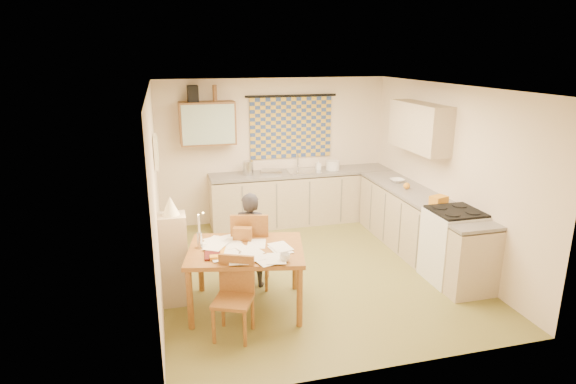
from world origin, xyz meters
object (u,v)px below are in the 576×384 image
object	(u,v)px
person	(251,240)
counter_back	(305,197)
counter_right	(418,225)
chair_far	(251,262)
dining_table	(247,278)
shelf_stand	(174,259)
stove	(453,246)

from	to	relation	value
person	counter_back	bearing A→B (deg)	-100.46
counter_back	person	distance (m)	2.58
counter_back	counter_right	distance (m)	2.19
counter_right	chair_far	distance (m)	2.61
dining_table	chair_far	distance (m)	0.57
counter_right	chair_far	world-z (taller)	chair_far
counter_right	shelf_stand	distance (m)	3.59
shelf_stand	stove	bearing A→B (deg)	-4.89
counter_right	person	size ratio (longest dim) A/B	2.36
stove	person	size ratio (longest dim) A/B	0.78
counter_right	chair_far	size ratio (longest dim) A/B	2.88
counter_back	shelf_stand	bearing A→B (deg)	-134.14
counter_right	chair_far	xyz separation A→B (m)	(-2.58, -0.37, -0.13)
counter_back	dining_table	world-z (taller)	counter_back
person	stove	bearing A→B (deg)	-169.68
person	chair_far	bearing A→B (deg)	-140.40
counter_right	stove	distance (m)	0.88
dining_table	person	size ratio (longest dim) A/B	1.19
dining_table	chair_far	bearing A→B (deg)	86.24
counter_back	shelf_stand	xyz separation A→B (m)	(-2.32, -2.39, 0.11)
counter_back	shelf_stand	world-z (taller)	shelf_stand
chair_far	shelf_stand	bearing A→B (deg)	26.30
person	shelf_stand	bearing A→B (deg)	33.75
counter_back	stove	size ratio (longest dim) A/B	3.40
person	counter_right	bearing A→B (deg)	-150.39
counter_back	chair_far	world-z (taller)	chair_far
stove	chair_far	size ratio (longest dim) A/B	0.95
chair_far	shelf_stand	size ratio (longest dim) A/B	0.92
stove	chair_far	xyz separation A→B (m)	(-2.58, 0.51, -0.17)
counter_right	dining_table	distance (m)	2.89
person	dining_table	bearing A→B (deg)	95.81
counter_back	counter_right	xyz separation A→B (m)	(1.22, -1.81, -0.00)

